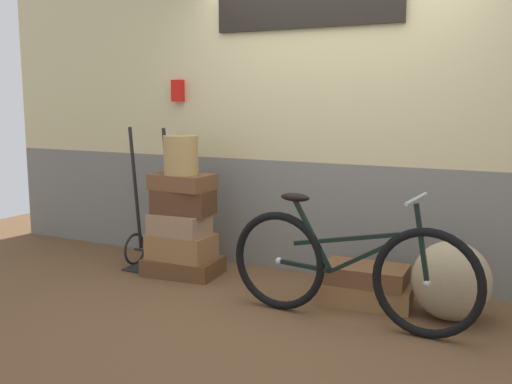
{
  "coord_description": "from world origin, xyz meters",
  "views": [
    {
      "loc": [
        1.68,
        -3.92,
        1.5
      ],
      "look_at": [
        -0.41,
        0.11,
        0.8
      ],
      "focal_mm": 41.57,
      "sensor_mm": 36.0,
      "label": 1
    }
  ],
  "objects": [
    {
      "name": "ground",
      "position": [
        0.0,
        0.0,
        -0.03
      ],
      "size": [
        9.25,
        5.2,
        0.06
      ],
      "primitive_type": "cube",
      "color": "brown"
    },
    {
      "name": "station_building",
      "position": [
        0.01,
        0.85,
        1.37
      ],
      "size": [
        7.25,
        0.74,
        2.73
      ],
      "color": "slate",
      "rests_on": "ground"
    },
    {
      "name": "suitcase_0",
      "position": [
        -1.18,
        0.22,
        0.07
      ],
      "size": [
        0.67,
        0.5,
        0.15
      ],
      "primitive_type": "cube",
      "rotation": [
        0.0,
        0.0,
        0.11
      ],
      "color": "brown",
      "rests_on": "ground"
    },
    {
      "name": "suitcase_1",
      "position": [
        -1.18,
        0.2,
        0.25
      ],
      "size": [
        0.55,
        0.36,
        0.22
      ],
      "primitive_type": "cube",
      "rotation": [
        0.0,
        0.0,
        0.01
      ],
      "color": "olive",
      "rests_on": "suitcase_0"
    },
    {
      "name": "suitcase_2",
      "position": [
        -1.19,
        0.18,
        0.45
      ],
      "size": [
        0.5,
        0.32,
        0.18
      ],
      "primitive_type": "cube",
      "rotation": [
        0.0,
        0.0,
        -0.04
      ],
      "color": "#937051",
      "rests_on": "suitcase_1"
    },
    {
      "name": "suitcase_3",
      "position": [
        -1.16,
        0.21,
        0.64
      ],
      "size": [
        0.52,
        0.33,
        0.2
      ],
      "primitive_type": "cube",
      "rotation": [
        0.0,
        0.0,
        0.08
      ],
      "color": "#4C2D19",
      "rests_on": "suitcase_2"
    },
    {
      "name": "suitcase_4",
      "position": [
        -1.18,
        0.22,
        0.81
      ],
      "size": [
        0.53,
        0.35,
        0.13
      ],
      "primitive_type": "cube",
      "rotation": [
        0.0,
        0.0,
        -0.05
      ],
      "color": "brown",
      "rests_on": "suitcase_3"
    },
    {
      "name": "suitcase_5",
      "position": [
        0.46,
        0.23,
        0.08
      ],
      "size": [
        0.71,
        0.46,
        0.16
      ],
      "primitive_type": "cube",
      "rotation": [
        0.0,
        0.0,
        0.12
      ],
      "color": "olive",
      "rests_on": "ground"
    },
    {
      "name": "suitcase_6",
      "position": [
        0.44,
        0.21,
        0.23
      ],
      "size": [
        0.64,
        0.39,
        0.14
      ],
      "primitive_type": "cube",
      "rotation": [
        0.0,
        0.0,
        0.06
      ],
      "color": "brown",
      "rests_on": "suitcase_5"
    },
    {
      "name": "wicker_basket",
      "position": [
        -1.17,
        0.21,
        1.04
      ],
      "size": [
        0.29,
        0.29,
        0.33
      ],
      "primitive_type": "cylinder",
      "color": "#A8844C",
      "rests_on": "suitcase_4"
    },
    {
      "name": "luggage_trolley",
      "position": [
        -1.54,
        0.25,
        0.28
      ],
      "size": [
        0.45,
        0.37,
        1.27
      ],
      "color": "black",
      "rests_on": "ground"
    },
    {
      "name": "burlap_sack",
      "position": [
        1.07,
        0.17,
        0.28
      ],
      "size": [
        0.53,
        0.45,
        0.55
      ],
      "primitive_type": "ellipsoid",
      "color": "#9E8966",
      "rests_on": "ground"
    },
    {
      "name": "bicycle",
      "position": [
        0.45,
        -0.2,
        0.38
      ],
      "size": [
        1.78,
        0.46,
        0.9
      ],
      "color": "black",
      "rests_on": "ground"
    }
  ]
}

